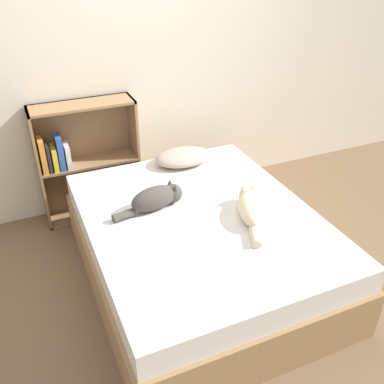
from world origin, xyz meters
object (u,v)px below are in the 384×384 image
at_px(bed, 200,247).
at_px(cat_light, 250,207).
at_px(bookshelf, 83,158).
at_px(cat_dark, 157,198).
at_px(pillow, 183,157).

xyz_separation_m(bed, cat_light, (0.29, -0.13, 0.32)).
xyz_separation_m(cat_light, bookshelf, (-0.82, 1.26, -0.07)).
height_order(bed, cat_dark, cat_dark).
height_order(cat_dark, bookshelf, bookshelf).
xyz_separation_m(bed, cat_dark, (-0.22, 0.20, 0.34)).
xyz_separation_m(bed, bookshelf, (-0.53, 1.14, 0.26)).
height_order(cat_light, bookshelf, bookshelf).
height_order(bed, bookshelf, bookshelf).
bearing_deg(cat_light, bed, 89.68).
height_order(bed, cat_light, cat_light).
relative_size(bed, pillow, 4.04).
bearing_deg(pillow, bookshelf, 150.18).
bearing_deg(cat_light, cat_dark, 80.83).
distance_m(bed, pillow, 0.81).
bearing_deg(bookshelf, pillow, -29.82).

